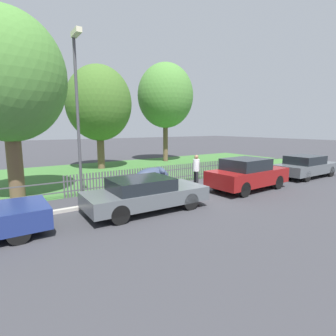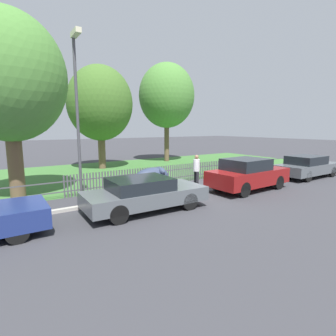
{
  "view_description": "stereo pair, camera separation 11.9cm",
  "coord_description": "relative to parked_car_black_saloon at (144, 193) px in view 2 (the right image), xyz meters",
  "views": [
    {
      "loc": [
        -7.99,
        -9.51,
        3.02
      ],
      "look_at": [
        -1.1,
        0.7,
        1.1
      ],
      "focal_mm": 28.0,
      "sensor_mm": 36.0,
      "label": 1
    },
    {
      "loc": [
        -7.89,
        -9.58,
        3.02
      ],
      "look_at": [
        -1.1,
        0.7,
        1.1
      ],
      "focal_mm": 28.0,
      "sensor_mm": 36.0,
      "label": 2
    }
  ],
  "objects": [
    {
      "name": "tree_behind_motorcycle",
      "position": [
        2.13,
        10.5,
        4.05
      ],
      "size": [
        4.63,
        4.63,
        7.38
      ],
      "color": "brown",
      "rests_on": "ground"
    },
    {
      "name": "grass_strip",
      "position": [
        3.5,
        8.61,
        -0.64
      ],
      "size": [
        30.39,
        10.5,
        0.01
      ],
      "primitive_type": "cube",
      "color": "#3D7033",
      "rests_on": "ground"
    },
    {
      "name": "covered_motorcycle",
      "position": [
        1.9,
        2.64,
        0.02
      ],
      "size": [
        1.9,
        0.94,
        1.09
      ],
      "rotation": [
        0.0,
        0.0,
        -0.05
      ],
      "color": "black",
      "rests_on": "ground"
    },
    {
      "name": "tree_mid_park",
      "position": [
        8.46,
        11.46,
        5.08
      ],
      "size": [
        4.83,
        4.83,
        8.52
      ],
      "color": "brown",
      "rests_on": "ground"
    },
    {
      "name": "parked_car_navy_estate",
      "position": [
        5.7,
        0.06,
        0.14
      ],
      "size": [
        4.28,
        1.98,
        1.54
      ],
      "rotation": [
        0.0,
        0.0,
        0.04
      ],
      "color": "maroon",
      "rests_on": "ground"
    },
    {
      "name": "parked_car_red_compact",
      "position": [
        11.3,
        0.22,
        0.04
      ],
      "size": [
        4.51,
        1.79,
        1.33
      ],
      "rotation": [
        0.0,
        0.0,
        0.01
      ],
      "color": "#51565B",
      "rests_on": "ground"
    },
    {
      "name": "pedestrian_near_fence",
      "position": [
        4.14,
        2.04,
        0.28
      ],
      "size": [
        0.4,
        0.4,
        1.62
      ],
      "rotation": [
        0.0,
        0.0,
        1.33
      ],
      "color": "black",
      "rests_on": "ground"
    },
    {
      "name": "street_lamp",
      "position": [
        -1.72,
        1.92,
        3.3
      ],
      "size": [
        0.2,
        0.79,
        6.37
      ],
      "color": "#47474C",
      "rests_on": "ground"
    },
    {
      "name": "kerb_stone",
      "position": [
        3.5,
        1.46,
        -0.58
      ],
      "size": [
        30.39,
        0.2,
        0.12
      ],
      "primitive_type": "cube",
      "color": "#B2ADA3",
      "rests_on": "ground"
    },
    {
      "name": "park_fence",
      "position": [
        3.5,
        3.37,
        -0.14
      ],
      "size": [
        30.39,
        0.05,
        1.0
      ],
      "color": "#4C4C51",
      "rests_on": "ground"
    },
    {
      "name": "parked_car_black_saloon",
      "position": [
        0.0,
        0.0,
        0.0
      ],
      "size": [
        4.49,
        1.96,
        1.22
      ],
      "rotation": [
        0.0,
        0.0,
        -0.02
      ],
      "color": "#51565B",
      "rests_on": "ground"
    },
    {
      "name": "ground_plane",
      "position": [
        3.5,
        1.36,
        -0.64
      ],
      "size": [
        120.0,
        120.0,
        0.0
      ],
      "primitive_type": "plane",
      "color": "#38383D"
    },
    {
      "name": "tree_nearest_kerb",
      "position": [
        -3.73,
        4.59,
        4.37
      ],
      "size": [
        4.58,
        4.58,
        7.69
      ],
      "color": "brown",
      "rests_on": "ground"
    }
  ]
}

